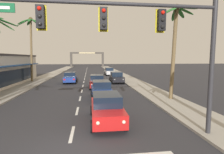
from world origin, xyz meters
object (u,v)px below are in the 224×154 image
object	(u,v)px
sedan_parked_nearest_kerb	(116,77)
palm_left_third	(31,34)
town_gateway_arch	(87,57)
sedan_fifth_in_queue	(97,81)
sedan_parked_mid_kerb	(109,71)
sedan_third_in_queue	(101,90)
sedan_lead_at_stop_bar	(107,108)
palm_right_second	(175,32)
traffic_signal_mast	(141,32)
sedan_oncoming_far	(70,77)

from	to	relation	value
sedan_parked_nearest_kerb	palm_left_third	world-z (taller)	palm_left_third
town_gateway_arch	sedan_fifth_in_queue	bearing A→B (deg)	-88.10
sedan_parked_mid_kerb	sedan_third_in_queue	bearing A→B (deg)	-98.24
sedan_lead_at_stop_bar	town_gateway_arch	xyz separation A→B (m)	(-1.91, 67.85, 3.33)
palm_right_second	town_gateway_arch	distance (m)	63.64
traffic_signal_mast	sedan_oncoming_far	size ratio (longest dim) A/B	2.36
sedan_parked_mid_kerb	town_gateway_arch	distance (m)	39.18
sedan_fifth_in_queue	sedan_parked_mid_kerb	world-z (taller)	same
sedan_third_in_queue	town_gateway_arch	world-z (taller)	town_gateway_arch
sedan_fifth_in_queue	sedan_oncoming_far	xyz separation A→B (m)	(-3.87, 5.26, 0.00)
sedan_parked_mid_kerb	palm_left_third	bearing A→B (deg)	-143.16
sedan_oncoming_far	town_gateway_arch	bearing A→B (deg)	87.69
sedan_lead_at_stop_bar	palm_left_third	xyz separation A→B (m)	(-9.90, 19.19, 6.74)
traffic_signal_mast	sedan_third_in_queue	world-z (taller)	traffic_signal_mast
sedan_lead_at_stop_bar	sedan_parked_mid_kerb	size ratio (longest dim) A/B	0.99
palm_left_third	town_gateway_arch	xyz separation A→B (m)	(8.00, 48.66, -3.42)
sedan_lead_at_stop_bar	sedan_fifth_in_queue	world-z (taller)	same
sedan_parked_mid_kerb	sedan_oncoming_far	bearing A→B (deg)	-122.34
sedan_lead_at_stop_bar	sedan_parked_mid_kerb	bearing A→B (deg)	83.29
sedan_parked_nearest_kerb	sedan_parked_mid_kerb	xyz separation A→B (m)	(0.26, 12.38, 0.00)
sedan_third_in_queue	sedan_fifth_in_queue	bearing A→B (deg)	91.48
palm_right_second	traffic_signal_mast	bearing A→B (deg)	-125.63
sedan_parked_mid_kerb	traffic_signal_mast	bearing A→B (deg)	-93.86
sedan_lead_at_stop_bar	sedan_parked_mid_kerb	xyz separation A→B (m)	(3.43, 29.18, 0.00)
sedan_parked_mid_kerb	palm_left_third	xyz separation A→B (m)	(-13.34, -9.99, 6.74)
sedan_lead_at_stop_bar	sedan_third_in_queue	bearing A→B (deg)	89.10
sedan_lead_at_stop_bar	sedan_third_in_queue	distance (m)	6.14
sedan_fifth_in_queue	palm_left_third	world-z (taller)	palm_left_third
sedan_third_in_queue	sedan_oncoming_far	world-z (taller)	same
sedan_third_in_queue	sedan_oncoming_far	xyz separation A→B (m)	(-4.03, 11.40, 0.00)
sedan_lead_at_stop_bar	town_gateway_arch	distance (m)	67.96
traffic_signal_mast	sedan_lead_at_stop_bar	size ratio (longest dim) A/B	2.37
traffic_signal_mast	sedan_parked_mid_kerb	world-z (taller)	traffic_signal_mast
sedan_third_in_queue	palm_left_third	size ratio (longest dim) A/B	0.44
sedan_fifth_in_queue	town_gateway_arch	bearing A→B (deg)	91.90
traffic_signal_mast	sedan_third_in_queue	bearing A→B (deg)	97.85
sedan_parked_mid_kerb	palm_right_second	bearing A→B (deg)	-82.70
sedan_parked_mid_kerb	town_gateway_arch	world-z (taller)	town_gateway_arch
sedan_fifth_in_queue	sedan_oncoming_far	bearing A→B (deg)	126.38
sedan_parked_nearest_kerb	sedan_parked_mid_kerb	world-z (taller)	same
sedan_fifth_in_queue	sedan_parked_mid_kerb	xyz separation A→B (m)	(3.50, 16.90, 0.00)
sedan_third_in_queue	town_gateway_arch	size ratio (longest dim) A/B	0.31
palm_right_second	sedan_oncoming_far	bearing A→B (deg)	129.49
palm_left_third	palm_right_second	xyz separation A→B (m)	(16.46, -14.38, -1.47)
sedan_third_in_queue	traffic_signal_mast	bearing A→B (deg)	-82.15
palm_left_third	town_gateway_arch	size ratio (longest dim) A/B	0.70
sedan_third_in_queue	sedan_parked_nearest_kerb	world-z (taller)	same
traffic_signal_mast	sedan_parked_mid_kerb	distance (m)	32.06
traffic_signal_mast	sedan_lead_at_stop_bar	world-z (taller)	traffic_signal_mast
sedan_lead_at_stop_bar	sedan_third_in_queue	size ratio (longest dim) A/B	1.00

